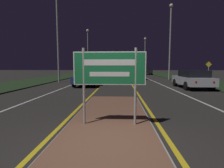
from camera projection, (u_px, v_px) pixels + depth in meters
The scene contains 22 objects.
ground_plane at pixel (106, 149), 3.60m from camera, with size 160.00×160.00×0.00m, color #282623.
median_island at pixel (110, 126), 4.88m from camera, with size 2.44×9.11×0.10m.
verge_left at pixel (49, 79), 23.91m from camera, with size 5.00×100.00×0.08m.
verge_right at pixel (190, 79), 23.05m from camera, with size 5.00×100.00×0.08m.
centre_line_yellow_left at pixel (110, 77), 28.52m from camera, with size 0.12×70.00×0.01m.
centre_line_yellow_right at pixel (127, 77), 28.39m from camera, with size 0.12×70.00×0.01m.
lane_line_white_left at pixel (93, 77), 28.64m from camera, with size 0.12×70.00×0.01m.
lane_line_white_right at pixel (144, 77), 28.26m from camera, with size 0.12×70.00×0.01m.
edge_line_white_left at pixel (75, 77), 28.78m from camera, with size 0.10×70.00×0.01m.
edge_line_white_right at pixel (163, 77), 28.12m from camera, with size 0.10×70.00×0.01m.
highway_sign at pixel (109, 72), 4.73m from camera, with size 1.96×0.07×2.10m.
streetlight_left_near at pixel (57, 21), 18.24m from camera, with size 0.56×0.56×9.78m.
streetlight_left_far at pixel (88, 44), 36.63m from camera, with size 0.60×0.60×9.45m.
streetlight_right_near at pixel (170, 34), 22.30m from camera, with size 0.48×0.48×9.58m.
streetlight_right_far at pixel (145, 50), 42.15m from camera, with size 0.54×0.54×8.62m.
car_receding_0 at pixel (192, 79), 13.62m from camera, with size 2.01×4.24×1.42m.
car_receding_1 at pixel (138, 73), 24.22m from camera, with size 1.85×4.42×1.39m.
car_receding_2 at pixel (147, 71), 37.61m from camera, with size 1.91×4.74×1.50m.
car_receding_3 at pixel (140, 70), 49.11m from camera, with size 2.01×4.52×1.28m.
car_approaching_0 at pixel (87, 77), 15.77m from camera, with size 1.91×4.62×1.40m.
car_approaching_1 at pixel (102, 72), 29.44m from camera, with size 1.89×4.78×1.52m.
warning_sign at pixel (208, 70), 17.82m from camera, with size 0.60×0.06×2.14m.
Camera 1 is at (0.29, -3.44, 1.70)m, focal length 28.00 mm.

